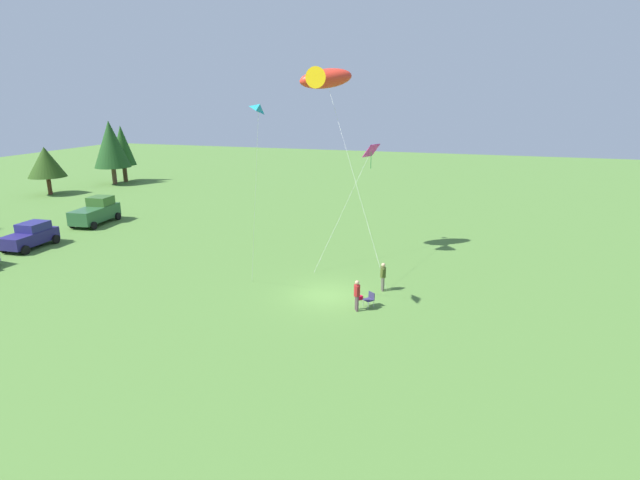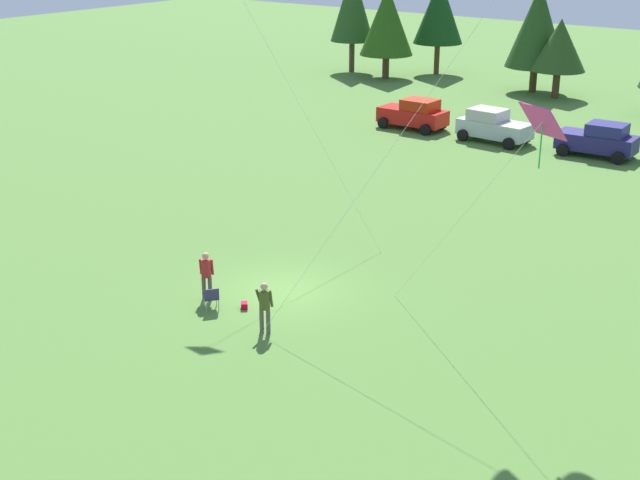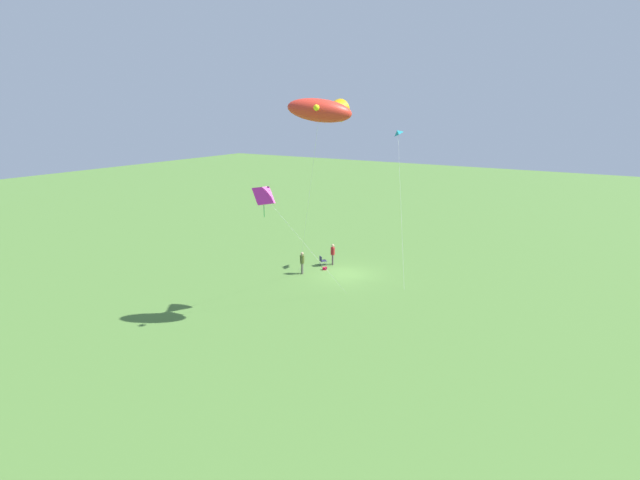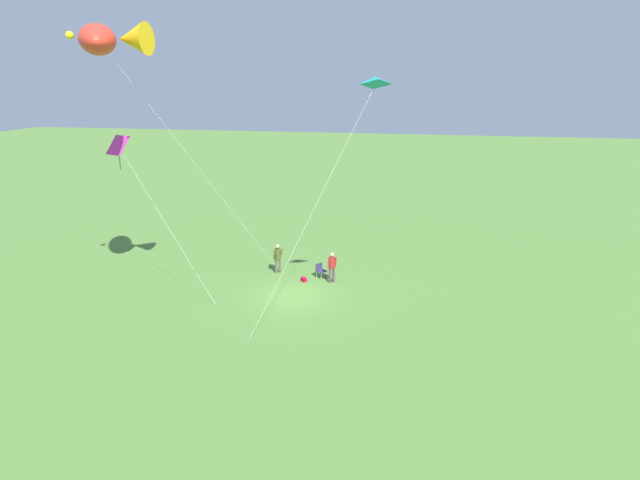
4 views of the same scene
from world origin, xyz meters
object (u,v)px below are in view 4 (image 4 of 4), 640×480
at_px(person_kite_flyer, 278,256).
at_px(kite_large_fish, 106,39).
at_px(person_spectator, 332,265).
at_px(kite_delta_teal, 374,82).
at_px(backpack_on_grass, 304,279).
at_px(folding_chair, 320,269).
at_px(kite_diamond_rainbow, 119,148).

height_order(person_kite_flyer, kite_large_fish, kite_large_fish).
bearing_deg(person_spectator, kite_delta_teal, -1.28).
bearing_deg(kite_delta_teal, backpack_on_grass, -46.27).
distance_m(folding_chair, backpack_on_grass, 1.16).
relative_size(kite_large_fish, kite_diamond_rainbow, 1.66).
relative_size(person_kite_flyer, backpack_on_grass, 5.44).
bearing_deg(person_spectator, backpack_on_grass, -113.74).
height_order(folding_chair, kite_diamond_rainbow, kite_diamond_rainbow).
height_order(person_spectator, backpack_on_grass, person_spectator).
distance_m(person_spectator, kite_delta_teal, 10.81).
bearing_deg(person_kite_flyer, folding_chair, 60.74).
bearing_deg(kite_large_fish, folding_chair, -147.89).
height_order(person_spectator, kite_diamond_rainbow, kite_diamond_rainbow).
height_order(person_kite_flyer, backpack_on_grass, person_kite_flyer).
bearing_deg(folding_chair, kite_delta_teal, -20.16).
bearing_deg(kite_diamond_rainbow, folding_chair, -167.26).
bearing_deg(person_kite_flyer, backpack_on_grass, 36.78).
distance_m(folding_chair, kite_diamond_rainbow, 12.47).
height_order(folding_chair, kite_delta_teal, kite_delta_teal).
xyz_separation_m(person_kite_flyer, person_spectator, (-3.30, 0.81, 0.00)).
distance_m(backpack_on_grass, kite_diamond_rainbow, 11.93).
relative_size(backpack_on_grass, kite_large_fish, 0.02).
height_order(backpack_on_grass, kite_delta_teal, kite_delta_teal).
bearing_deg(person_kite_flyer, kite_large_fish, -70.30).
height_order(backpack_on_grass, kite_large_fish, kite_large_fish).
bearing_deg(folding_chair, person_kite_flyer, -148.39).
relative_size(folding_chair, backpack_on_grass, 2.56).
bearing_deg(backpack_on_grass, person_spectator, -173.44).
xyz_separation_m(person_kite_flyer, folding_chair, (-2.55, 0.24, -0.53)).
bearing_deg(person_spectator, person_kite_flyer, -134.08).
distance_m(kite_large_fish, kite_delta_teal, 11.54).
xyz_separation_m(kite_delta_teal, kite_diamond_rainbow, (13.28, -2.55, -3.31)).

